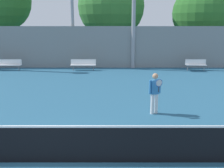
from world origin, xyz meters
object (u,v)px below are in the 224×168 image
object	(u,v)px
bench_courtside_near	(9,64)
bench_courtside_far	(83,64)
tree_dark_dense	(202,13)
bench_adjacent_court	(196,64)
tennis_net	(47,144)
tree_green_tall	(111,6)
tennis_player	(155,91)
tree_green_broad	(0,1)

from	to	relation	value
bench_courtside_near	bench_courtside_far	bearing A→B (deg)	0.00
tree_dark_dense	bench_courtside_near	bearing A→B (deg)	-161.55
bench_adjacent_court	bench_courtside_near	bearing A→B (deg)	180.00
tennis_net	tree_green_tall	world-z (taller)	tree_green_tall
tennis_player	bench_courtside_near	xyz separation A→B (m)	(-9.82, 10.05, -0.44)
bench_adjacent_court	tree_green_tall	size ratio (longest dim) A/B	0.19
bench_courtside_far	tree_green_broad	size ratio (longest dim) A/B	0.23
bench_courtside_far	tree_dark_dense	xyz separation A→B (m)	(10.84, 5.56, 3.98)
tennis_net	tennis_player	xyz separation A→B (m)	(3.47, 3.87, 0.43)
bench_adjacent_court	tree_dark_dense	distance (m)	7.13
bench_courtside_far	tree_green_tall	size ratio (longest dim) A/B	0.23
tree_green_tall	tree_green_broad	distance (m)	10.54
tree_green_broad	tree_green_tall	bearing A→B (deg)	10.04
tennis_net	tree_green_broad	xyz separation A→B (m)	(-8.72, 19.19, 5.11)
tennis_player	bench_courtside_far	xyz separation A→B (m)	(-3.99, 10.05, -0.44)
bench_courtside_far	tree_green_tall	world-z (taller)	tree_green_tall
tennis_player	tree_green_broad	bearing A→B (deg)	104.52
tennis_net	bench_adjacent_court	bearing A→B (deg)	59.18
tree_dark_dense	tennis_player	bearing A→B (deg)	-113.70
bench_courtside_near	tree_green_tall	distance (m)	11.71
bench_courtside_far	bench_adjacent_court	xyz separation A→B (m)	(8.82, -0.00, -0.00)
tennis_net	tennis_player	bearing A→B (deg)	48.09
tree_green_broad	tennis_player	bearing A→B (deg)	-51.47
bench_courtside_far	tree_green_broad	world-z (taller)	tree_green_broad
tree_green_tall	bench_courtside_near	bearing A→B (deg)	-138.35
tennis_net	tree_green_broad	distance (m)	21.69
tennis_player	bench_courtside_near	bearing A→B (deg)	110.32
bench_courtside_far	tree_green_broad	xyz separation A→B (m)	(-8.21, 5.27, 5.12)
tennis_net	tree_dark_dense	bearing A→B (deg)	62.08
tennis_net	bench_courtside_far	bearing A→B (deg)	92.13
tennis_net	tree_green_tall	distance (m)	21.62
bench_courtside_far	tree_green_tall	bearing A→B (deg)	73.05
bench_courtside_near	tennis_net	bearing A→B (deg)	-65.50
tennis_net	tree_green_broad	size ratio (longest dim) A/B	1.41
bench_adjacent_court	tree_dark_dense	xyz separation A→B (m)	(2.02, 5.56, 3.98)
tennis_player	bench_adjacent_court	size ratio (longest dim) A/B	1.05
tennis_player	bench_adjacent_court	xyz separation A→B (m)	(4.83, 10.05, -0.45)
tennis_player	tree_green_broad	size ratio (longest dim) A/B	0.20
tennis_player	bench_adjacent_court	bearing A→B (deg)	40.32
bench_courtside_near	bench_adjacent_court	distance (m)	14.65
tennis_net	tree_green_tall	bearing A→B (deg)	85.52
bench_courtside_near	bench_courtside_far	distance (m)	5.82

